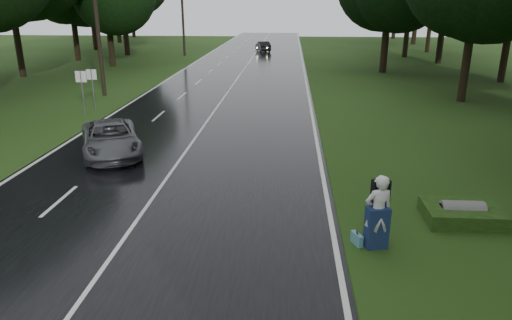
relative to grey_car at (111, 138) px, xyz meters
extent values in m
plane|color=#234113|center=(3.09, -6.99, -0.73)|extent=(160.00, 160.00, 0.00)
cube|color=black|center=(3.09, 13.01, -0.71)|extent=(12.00, 140.00, 0.04)
cube|color=silver|center=(3.09, 13.01, -0.68)|extent=(0.12, 140.00, 0.01)
imported|color=#4B4D50|center=(0.00, 0.00, 0.00)|extent=(4.10, 5.43, 1.37)
imported|color=black|center=(3.91, 44.28, -0.04)|extent=(2.34, 4.11, 1.28)
imported|color=silver|center=(9.96, -7.23, 0.30)|extent=(0.85, 0.66, 2.06)
cube|color=navy|center=(9.96, -7.23, -0.15)|extent=(0.65, 0.51, 1.15)
cube|color=black|center=(10.03, -6.94, 0.75)|extent=(0.51, 0.35, 0.66)
cube|color=teal|center=(9.48, -7.14, -0.56)|extent=(0.31, 0.47, 0.33)
cylinder|color=slate|center=(12.81, -5.43, -0.73)|extent=(1.25, 0.62, 0.62)
camera|label=1|loc=(7.57, -18.51, 5.52)|focal=32.58mm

